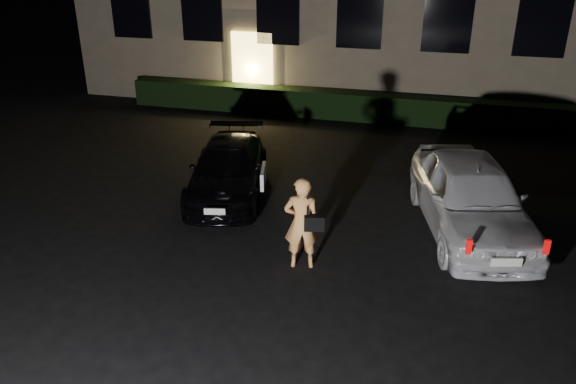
# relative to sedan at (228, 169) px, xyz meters

# --- Properties ---
(ground) EXTENTS (80.00, 80.00, 0.00)m
(ground) POSITION_rel_sedan_xyz_m (1.79, -4.12, -0.56)
(ground) COLOR black
(ground) RESTS_ON ground
(hedge) EXTENTS (15.00, 0.70, 0.85)m
(hedge) POSITION_rel_sedan_xyz_m (1.79, 6.38, -0.14)
(hedge) COLOR black
(hedge) RESTS_ON ground
(sedan) EXTENTS (2.44, 4.14, 1.13)m
(sedan) POSITION_rel_sedan_xyz_m (0.00, 0.00, 0.00)
(sedan) COLOR black
(sedan) RESTS_ON ground
(hatch) EXTENTS (2.79, 4.64, 1.48)m
(hatch) POSITION_rel_sedan_xyz_m (5.19, -0.48, 0.18)
(hatch) COLOR white
(hatch) RESTS_ON ground
(man) EXTENTS (0.76, 0.54, 1.69)m
(man) POSITION_rel_sedan_xyz_m (2.37, -2.63, 0.28)
(man) COLOR #E79A54
(man) RESTS_ON ground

